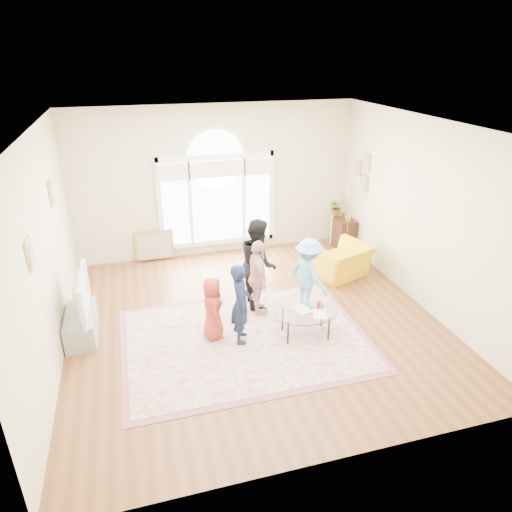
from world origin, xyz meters
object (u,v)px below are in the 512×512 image
object	(u,v)px
armchair	(341,261)
coffee_table	(306,314)
area_rug	(245,340)
television	(76,295)
tv_console	(82,325)

from	to	relation	value
armchair	coffee_table	bearing A→B (deg)	31.44
area_rug	coffee_table	size ratio (longest dim) A/B	3.31
armchair	area_rug	bearing A→B (deg)	14.92
area_rug	television	world-z (taller)	television
area_rug	television	xyz separation A→B (m)	(-2.45, 0.81, 0.74)
tv_console	coffee_table	size ratio (longest dim) A/B	0.92
television	armchair	xyz separation A→B (m)	(4.85, 0.82, -0.42)
television	coffee_table	bearing A→B (deg)	-15.55
tv_console	television	distance (m)	0.54
tv_console	coffee_table	xyz separation A→B (m)	(3.41, -0.95, 0.19)
tv_console	coffee_table	distance (m)	3.55
coffee_table	armchair	size ratio (longest dim) A/B	1.06
area_rug	coffee_table	world-z (taller)	coffee_table
area_rug	armchair	size ratio (longest dim) A/B	3.53
television	armchair	size ratio (longest dim) A/B	1.14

